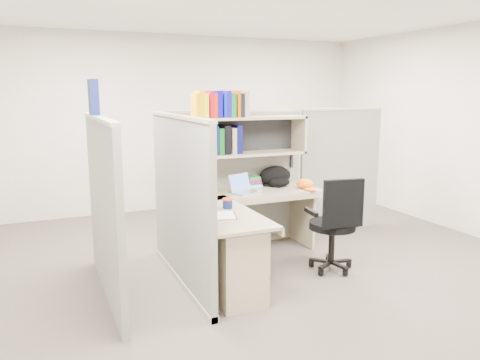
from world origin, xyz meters
name	(u,v)px	position (x,y,z in m)	size (l,w,h in m)	color
ground	(265,269)	(0.00, 0.00, 0.00)	(6.00, 6.00, 0.00)	#3D362F
room_shell	(267,114)	(0.00, 0.00, 1.62)	(6.00, 6.00, 6.00)	#BCB7AA
cubicle	(216,180)	(-0.37, 0.45, 0.91)	(3.79, 1.84, 1.95)	slate
desk	(241,242)	(-0.41, -0.29, 0.44)	(1.74, 1.75, 0.73)	gray
laptop	(246,184)	(-0.01, 0.47, 0.84)	(0.30, 0.30, 0.21)	silver
backpack	(277,176)	(0.49, 0.69, 0.85)	(0.40, 0.31, 0.23)	black
orange_cap	(305,183)	(0.73, 0.44, 0.79)	(0.20, 0.23, 0.11)	orange
snack_canister	(228,203)	(-0.46, -0.09, 0.78)	(0.10, 0.10, 0.10)	#0D1950
tissue_box	(205,210)	(-0.80, -0.42, 0.82)	(0.11, 0.11, 0.18)	#947E53
mouse	(260,191)	(0.14, 0.44, 0.75)	(0.09, 0.06, 0.03)	#7C90B0
paper_cup	(239,185)	(-0.01, 0.67, 0.78)	(0.07, 0.07, 0.10)	silver
book_stack	(252,181)	(0.22, 0.83, 0.79)	(0.17, 0.24, 0.12)	slate
loose_paper	(223,215)	(-0.60, -0.33, 0.73)	(0.21, 0.28, 0.00)	white
task_chair	(334,239)	(0.61, -0.34, 0.36)	(0.55, 0.51, 1.01)	black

